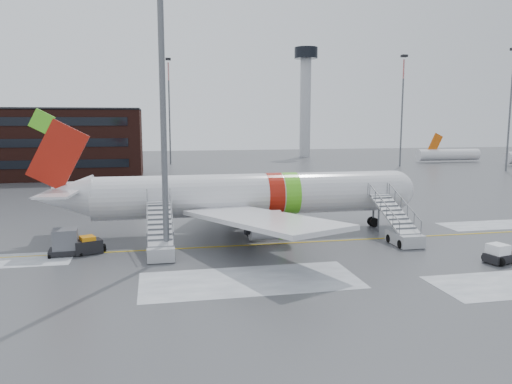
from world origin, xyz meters
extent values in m
plane|color=#494C4F|center=(0.00, 0.00, 0.00)|extent=(260.00, 260.00, 0.00)
cylinder|color=silver|center=(-3.19, 3.80, 3.50)|extent=(28.00, 3.80, 3.80)
sphere|color=silver|center=(10.81, 3.80, 3.50)|extent=(3.80, 3.80, 3.80)
cube|color=black|center=(11.86, 3.80, 4.00)|extent=(1.09, 1.60, 0.97)
cone|color=silver|center=(-19.59, 3.80, 3.75)|extent=(5.20, 3.72, 3.72)
cube|color=#A9190D|center=(-19.69, 3.80, 7.30)|extent=(5.27, 0.30, 6.09)
cube|color=#5DD422|center=(-20.79, 3.80, 10.10)|extent=(2.16, 0.26, 2.16)
cube|color=silver|center=(-19.39, 6.40, 4.40)|extent=(3.07, 4.85, 0.18)
cube|color=silver|center=(-19.39, 1.20, 4.40)|extent=(3.07, 4.85, 0.18)
cube|color=silver|center=(-4.19, 12.30, 2.90)|extent=(10.72, 15.97, 1.13)
cube|color=silver|center=(-4.19, -4.70, 2.90)|extent=(10.72, 15.97, 1.13)
cylinder|color=silver|center=(-2.69, 9.00, 1.55)|extent=(3.40, 2.10, 2.10)
cylinder|color=silver|center=(-2.69, -1.40, 1.55)|extent=(3.40, 2.10, 2.10)
cylinder|color=#595B60|center=(8.81, 3.80, 0.90)|extent=(0.20, 0.20, 1.80)
cylinder|color=black|center=(8.81, 3.80, 0.45)|extent=(0.90, 0.56, 0.90)
cylinder|color=black|center=(-3.69, 6.20, 0.45)|extent=(0.90, 0.56, 0.90)
cylinder|color=black|center=(-3.69, 1.40, 0.45)|extent=(0.90, 0.56, 0.90)
cube|color=#A7AAAE|center=(8.27, -3.50, 0.55)|extent=(2.00, 3.20, 1.00)
cube|color=#A7AAAE|center=(8.27, -1.40, 2.23)|extent=(1.90, 5.87, 2.52)
cube|color=#A7AAAE|center=(8.27, 1.90, 3.40)|extent=(1.90, 1.40, 0.15)
cylinder|color=#595B60|center=(8.27, 1.50, 1.70)|extent=(0.16, 0.16, 3.40)
cylinder|color=black|center=(7.37, -4.50, 0.35)|extent=(0.25, 0.70, 0.70)
cylinder|color=black|center=(9.17, -2.50, 0.35)|extent=(0.25, 0.70, 0.70)
cube|color=#A6A8AD|center=(-11.53, -3.50, 0.55)|extent=(2.00, 3.20, 1.00)
cube|color=#A6A8AD|center=(-11.53, -1.40, 2.23)|extent=(1.90, 5.87, 2.52)
cube|color=#A6A8AD|center=(-11.53, 1.90, 3.40)|extent=(1.90, 1.40, 0.15)
cylinder|color=#595B60|center=(-11.53, 1.50, 1.70)|extent=(0.16, 0.16, 3.40)
cylinder|color=black|center=(-12.43, -4.50, 0.35)|extent=(0.25, 0.70, 0.70)
cylinder|color=black|center=(-10.63, -2.50, 0.35)|extent=(0.25, 0.70, 0.70)
cube|color=black|center=(12.60, -9.63, 0.39)|extent=(2.69, 1.86, 0.61)
cube|color=white|center=(12.17, -9.74, 1.01)|extent=(1.48, 1.48, 0.79)
cube|color=black|center=(12.17, -9.74, 1.31)|extent=(1.29, 1.36, 0.13)
cylinder|color=black|center=(11.89, -10.44, 0.31)|extent=(0.40, 0.66, 0.61)
cylinder|color=black|center=(11.60, -9.25, 0.31)|extent=(0.40, 0.66, 0.61)
cylinder|color=black|center=(13.30, -8.83, 0.31)|extent=(0.40, 0.66, 0.61)
cube|color=black|center=(-18.61, -1.10, 0.28)|extent=(2.60, 1.99, 0.39)
cube|color=slate|center=(-18.61, -1.10, 1.17)|extent=(1.92, 1.82, 1.68)
cylinder|color=black|center=(-19.73, -1.88, 0.17)|extent=(0.23, 0.35, 0.34)
cylinder|color=black|center=(-17.50, -0.31, 0.17)|extent=(0.23, 0.35, 0.34)
cube|color=black|center=(-17.01, -1.10, 0.56)|extent=(2.35, 1.89, 1.02)
cube|color=orange|center=(-17.01, -1.10, 1.18)|extent=(1.36, 1.42, 0.41)
cylinder|color=black|center=(-17.83, -1.10, 0.31)|extent=(1.18, 0.95, 0.61)
cylinder|color=black|center=(-16.20, -1.10, 0.31)|extent=(1.18, 0.95, 0.61)
cylinder|color=#595B60|center=(-11.09, -3.67, 9.97)|extent=(0.44, 0.44, 19.93)
cylinder|color=#595B60|center=(-11.09, -3.67, 0.15)|extent=(0.90, 0.90, 0.30)
cylinder|color=#B2B5BA|center=(30.00, 95.00, 14.00)|extent=(3.00, 3.00, 28.00)
cylinder|color=black|center=(30.00, 95.00, 28.50)|extent=(6.40, 6.40, 3.00)
cylinder|color=#595B60|center=(42.00, 62.00, 9.60)|extent=(0.36, 0.36, 19.20)
cylinder|color=#CC7272|center=(42.00, 62.00, 21.12)|extent=(0.32, 0.32, 4.32)
cube|color=black|center=(42.00, 62.00, 24.00)|extent=(1.20, 1.20, 0.50)
cylinder|color=#595B60|center=(-8.00, 78.00, 9.60)|extent=(0.36, 0.36, 19.20)
cylinder|color=#CC7272|center=(-8.00, 78.00, 21.12)|extent=(0.32, 0.32, 4.32)
cube|color=black|center=(-8.00, 78.00, 24.00)|extent=(1.20, 1.20, 0.50)
cylinder|color=#595B60|center=(58.00, 48.00, 9.60)|extent=(0.36, 0.36, 19.20)
camera|label=1|loc=(-11.83, -40.30, 10.20)|focal=35.00mm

